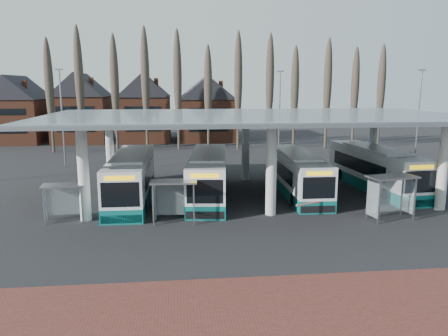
{
  "coord_description": "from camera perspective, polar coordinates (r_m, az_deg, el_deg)",
  "views": [
    {
      "loc": [
        -6.06,
        -25.1,
        8.49
      ],
      "look_at": [
        -2.64,
        7.0,
        2.37
      ],
      "focal_mm": 35.0,
      "sensor_mm": 36.0,
      "label": 1
    }
  ],
  "objects": [
    {
      "name": "shelter_0",
      "position": [
        29.42,
        -20.17,
        -3.21
      ],
      "size": [
        2.7,
        1.58,
        2.39
      ],
      "rotation": [
        0.0,
        0.0,
        0.12
      ],
      "color": "gray",
      "rests_on": "ground"
    },
    {
      "name": "lamp_post_c",
      "position": [
        52.18,
        24.06,
        6.35
      ],
      "size": [
        0.8,
        0.16,
        10.17
      ],
      "color": "slate",
      "rests_on": "ground"
    },
    {
      "name": "station_canopy",
      "position": [
        33.77,
        4.31,
        5.94
      ],
      "size": [
        32.0,
        16.0,
        6.34
      ],
      "color": "#BBBBB7",
      "rests_on": "ground"
    },
    {
      "name": "shelter_2",
      "position": [
        29.86,
        20.9,
        -2.39
      ],
      "size": [
        3.3,
        2.07,
        2.85
      ],
      "rotation": [
        0.0,
        0.0,
        0.18
      ],
      "color": "gray",
      "rests_on": "ground"
    },
    {
      "name": "brick_strip",
      "position": [
        16.74,
        17.18,
        -20.2
      ],
      "size": [
        70.0,
        10.0,
        0.03
      ],
      "primitive_type": "cube",
      "color": "brown",
      "rests_on": "ground"
    },
    {
      "name": "townhouse_row",
      "position": [
        69.82,
        -14.2,
        8.32
      ],
      "size": [
        36.8,
        10.3,
        12.25
      ],
      "color": "brown",
      "rests_on": "ground"
    },
    {
      "name": "lamp_post_a",
      "position": [
        48.69,
        -20.38,
        6.36
      ],
      "size": [
        0.8,
        0.16,
        10.17
      ],
      "color": "slate",
      "rests_on": "ground"
    },
    {
      "name": "ground",
      "position": [
        27.18,
        7.18,
        -7.55
      ],
      "size": [
        140.0,
        140.0,
        0.0
      ],
      "primitive_type": "plane",
      "color": "black",
      "rests_on": "ground"
    },
    {
      "name": "bus_1",
      "position": [
        33.68,
        -2.08,
        -1.03
      ],
      "size": [
        3.92,
        12.59,
        3.44
      ],
      "rotation": [
        0.0,
        0.0,
        -0.1
      ],
      "color": "silver",
      "rests_on": "ground"
    },
    {
      "name": "bus_0",
      "position": [
        33.57,
        -11.99,
        -1.28
      ],
      "size": [
        2.75,
        12.51,
        3.47
      ],
      "rotation": [
        0.0,
        0.0,
        -0.01
      ],
      "color": "silver",
      "rests_on": "ground"
    },
    {
      "name": "shelter_1",
      "position": [
        27.51,
        -6.54,
        -3.09
      ],
      "size": [
        2.95,
        1.58,
        2.67
      ],
      "rotation": [
        0.0,
        0.0,
        -0.05
      ],
      "color": "gray",
      "rests_on": "ground"
    },
    {
      "name": "lamp_post_b",
      "position": [
        52.6,
        7.25,
        7.21
      ],
      "size": [
        0.8,
        0.16,
        10.17
      ],
      "color": "slate",
      "rests_on": "ground"
    },
    {
      "name": "barrier",
      "position": [
        29.29,
        10.95,
        -4.69
      ],
      "size": [
        1.93,
        0.93,
        1.02
      ],
      "rotation": [
        0.0,
        0.0,
        0.38
      ],
      "color": "black",
      "rests_on": "ground"
    },
    {
      "name": "bus_2",
      "position": [
        35.23,
        9.45,
        -0.78
      ],
      "size": [
        2.77,
        11.87,
        3.28
      ],
      "rotation": [
        0.0,
        0.0,
        -0.02
      ],
      "color": "silver",
      "rests_on": "ground"
    },
    {
      "name": "bus_3",
      "position": [
        38.44,
        19.03,
        -0.13
      ],
      "size": [
        3.51,
        12.62,
        3.46
      ],
      "rotation": [
        0.0,
        0.0,
        0.07
      ],
      "color": "silver",
      "rests_on": "ground"
    },
    {
      "name": "poplar_row",
      "position": [
        58.42,
        -0.12,
        11.02
      ],
      "size": [
        45.1,
        1.1,
        14.5
      ],
      "color": "#473D33",
      "rests_on": "ground"
    }
  ]
}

